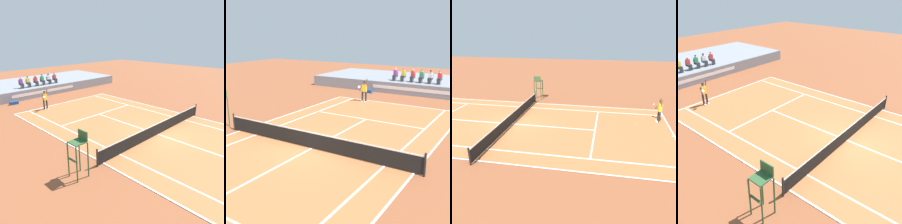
# 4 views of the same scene
# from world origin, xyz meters

# --- Properties ---
(ground_plane) EXTENTS (80.00, 80.00, 0.00)m
(ground_plane) POSITION_xyz_m (0.00, 0.00, 0.00)
(ground_plane) COLOR brown
(court) EXTENTS (11.08, 23.88, 0.03)m
(court) POSITION_xyz_m (0.00, 0.00, 0.01)
(court) COLOR #B76638
(court) RESTS_ON ground
(net) EXTENTS (11.98, 0.10, 1.07)m
(net) POSITION_xyz_m (0.00, 0.00, 0.52)
(net) COLOR black
(net) RESTS_ON ground
(tennis_player) EXTENTS (0.76, 0.66, 2.08)m
(tennis_player) POSITION_xyz_m (-2.64, 11.23, 0.99)
(tennis_player) COLOR #232328
(tennis_player) RESTS_ON ground
(tennis_ball) EXTENTS (0.07, 0.07, 0.07)m
(tennis_ball) POSITION_xyz_m (-1.79, 9.49, 0.03)
(tennis_ball) COLOR #D1E533
(tennis_ball) RESTS_ON ground
(umpire_chair) EXTENTS (0.77, 0.77, 2.44)m
(umpire_chair) POSITION_xyz_m (-7.13, 0.00, 1.56)
(umpire_chair) COLOR #2D562D
(umpire_chair) RESTS_ON ground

